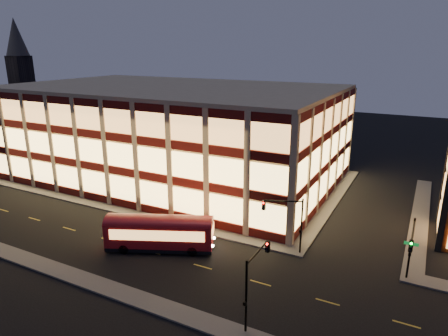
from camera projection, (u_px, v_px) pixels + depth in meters
The scene contains 12 objects.
ground at pixel (118, 214), 50.52m from camera, with size 200.00×200.00×0.00m, color black.
sidewalk_office_south at pixel (106, 206), 52.67m from camera, with size 54.00×2.00×0.15m, color #514F4C.
sidewalk_office_east at pixel (332, 200), 54.72m from camera, with size 2.00×30.00×0.15m, color #514F4C.
sidewalk_tower_west at pixel (420, 215), 49.84m from camera, with size 2.00×30.00×0.15m, color #514F4C.
sidewalk_near at pixel (28, 260), 39.47m from camera, with size 100.00×2.00×0.15m, color #514F4C.
office_building at pixel (173, 132), 64.05m from camera, with size 50.45×30.45×14.50m.
church_tower at pixel (23, 89), 112.86m from camera, with size 5.00×5.00×18.00m, color #2D2621.
church_spire at pixel (16, 37), 108.80m from camera, with size 6.00×6.00×10.00m, color #4C473F.
traffic_signal_far at pixel (288, 216), 39.68m from camera, with size 3.79×1.87×6.00m.
traffic_signal_right at pixel (411, 245), 33.95m from camera, with size 1.20×4.37×6.00m.
traffic_signal_near at pixel (255, 274), 29.55m from camera, with size 0.32×4.45×6.00m.
trolley_bus at pixel (160, 231), 41.15m from camera, with size 11.15×6.98×3.72m.
Camera 1 is at (33.53, -35.13, 20.21)m, focal length 32.00 mm.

